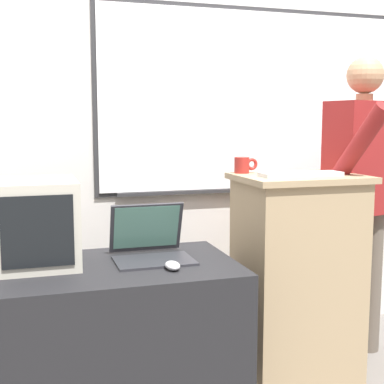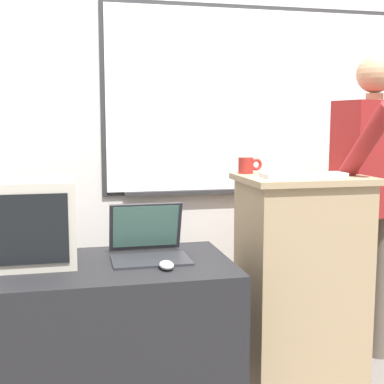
{
  "view_description": "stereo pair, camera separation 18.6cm",
  "coord_description": "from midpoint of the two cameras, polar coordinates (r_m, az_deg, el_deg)",
  "views": [
    {
      "loc": [
        -0.92,
        -1.85,
        1.32
      ],
      "look_at": [
        -0.19,
        0.52,
        0.99
      ],
      "focal_mm": 50.0,
      "sensor_mm": 36.0,
      "label": 1
    },
    {
      "loc": [
        -0.74,
        -1.89,
        1.32
      ],
      "look_at": [
        -0.19,
        0.52,
        0.99
      ],
      "focal_mm": 50.0,
      "sensor_mm": 36.0,
      "label": 2
    }
  ],
  "objects": [
    {
      "name": "lectern_podium",
      "position": [
        2.79,
        9.24,
        -8.97
      ],
      "size": [
        0.62,
        0.48,
        1.05
      ],
      "color": "tan",
      "rests_on": "ground_plane"
    },
    {
      "name": "laptop",
      "position": [
        2.42,
        -6.76,
        -5.2
      ],
      "size": [
        0.34,
        0.32,
        0.24
      ],
      "color": "#28282D",
      "rests_on": "side_desk"
    },
    {
      "name": "crt_monitor",
      "position": [
        2.38,
        -18.41,
        -3.14
      ],
      "size": [
        0.34,
        0.4,
        0.36
      ],
      "color": "#BCB7A8",
      "rests_on": "side_desk"
    },
    {
      "name": "wireless_keyboard",
      "position": [
        2.63,
        9.57,
        1.88
      ],
      "size": [
        0.41,
        0.12,
        0.02
      ],
      "color": "silver",
      "rests_on": "lectern_podium"
    },
    {
      "name": "computer_mouse_by_laptop",
      "position": [
        2.22,
        -4.51,
        -7.85
      ],
      "size": [
        0.06,
        0.1,
        0.03
      ],
      "color": "#BCBCC1",
      "rests_on": "side_desk"
    },
    {
      "name": "side_desk",
      "position": [
        2.44,
        -10.2,
        -15.78
      ],
      "size": [
        1.03,
        0.65,
        0.71
      ],
      "color": "black",
      "rests_on": "ground_plane"
    },
    {
      "name": "person_presenter",
      "position": [
        3.05,
        15.98,
        0.4
      ],
      "size": [
        0.57,
        0.61,
        1.66
      ],
      "rotation": [
        0.0,
        0.0,
        0.25
      ],
      "color": "brown",
      "rests_on": "ground_plane"
    },
    {
      "name": "back_wall",
      "position": [
        3.19,
        -1.73,
        8.61
      ],
      "size": [
        6.4,
        0.17,
        2.76
      ],
      "color": "silver",
      "rests_on": "ground_plane"
    },
    {
      "name": "coffee_mug",
      "position": [
        2.75,
        3.54,
        2.88
      ],
      "size": [
        0.13,
        0.08,
        0.08
      ],
      "color": "maroon",
      "rests_on": "lectern_podium"
    }
  ]
}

